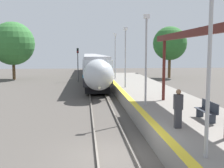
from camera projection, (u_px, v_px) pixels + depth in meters
ground_plane at (115, 157)px, 11.07m from camera, size 120.00×120.00×0.00m
rail_left at (97, 156)px, 10.99m from camera, size 0.08×90.00×0.15m
rail_right at (133, 155)px, 11.13m from camera, size 0.08×90.00×0.15m
train at (92, 65)px, 44.07m from camera, size 2.76×43.80×3.70m
platform_right at (217, 142)px, 11.41m from camera, size 5.00×64.00×0.95m
platform_bench at (207, 110)px, 13.13m from camera, size 0.44×1.73×0.89m
person_waiting at (178, 108)px, 11.71m from camera, size 0.36×0.22×1.64m
railway_signal at (78, 61)px, 39.23m from camera, size 0.28×0.28×4.66m
lamppost_near at (210, 56)px, 8.14m from camera, size 0.36×0.20×5.36m
lamppost_mid at (146, 54)px, 16.58m from camera, size 0.36×0.20×5.36m
lamppost_far at (125, 53)px, 25.02m from camera, size 0.36×0.20×5.36m
lamppost_farthest at (115, 53)px, 33.46m from camera, size 0.36×0.20×5.36m
station_canopy at (199, 36)px, 14.09m from camera, size 2.02×11.40×4.27m
background_tree_left at (13, 44)px, 41.67m from camera, size 6.43×6.43×8.58m
background_tree_right at (170, 43)px, 44.11m from camera, size 5.30×5.30×8.11m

